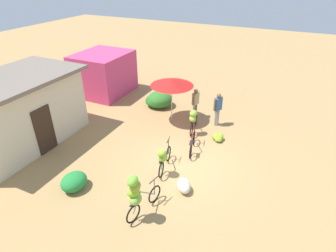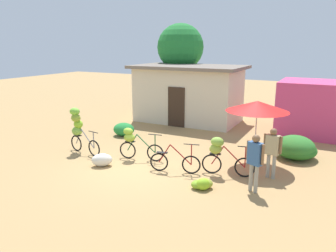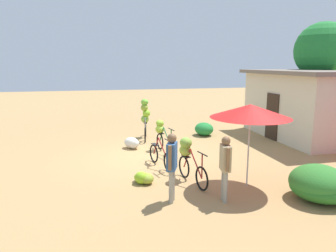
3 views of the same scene
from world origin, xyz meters
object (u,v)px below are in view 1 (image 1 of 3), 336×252
Objects in this scene: shop_pink at (104,73)px; bicycle_near_pile at (163,158)px; person_vendor at (196,100)px; bicycle_by_shop at (193,119)px; bicycle_center_loaded at (192,143)px; person_bystander at (218,106)px; banana_pile_on_ground at (218,137)px; market_umbrella at (172,82)px; produce_sack at (184,186)px; bicycle_leftmost at (136,193)px; building_low at (16,112)px.

bicycle_near_pile is at bearing -129.29° from shop_pink.
person_vendor is at bearing 6.12° from bicycle_near_pile.
bicycle_by_shop is 1.04× the size of person_vendor.
bicycle_center_loaded is 0.98× the size of person_bystander.
person_vendor reaches higher than banana_pile_on_ground.
market_umbrella is 3.21× the size of banana_pile_on_ground.
bicycle_by_shop is at bearing 16.40° from produce_sack.
person_vendor is (5.31, 1.59, 0.75)m from produce_sack.
produce_sack is at bearing -25.46° from bicycle_leftmost.
person_vendor is at bearing 16.62° from produce_sack.
shop_pink reaches higher than produce_sack.
bicycle_by_shop is (3.22, 0.05, 0.06)m from bicycle_near_pile.
produce_sack is at bearing -163.38° from person_vendor.
building_low is 3.45× the size of bicycle_by_shop.
building_low is at bearing 96.73° from bicycle_near_pile.
bicycle_center_loaded is 1.48m from banana_pile_on_ground.
building_low is 7.01m from bicycle_leftmost.
person_bystander is (4.46, -0.73, 0.34)m from bicycle_near_pile.
bicycle_center_loaded is (1.87, -0.45, -0.34)m from bicycle_near_pile.
bicycle_near_pile is at bearing 170.69° from person_bystander.
shop_pink reaches higher than person_bystander.
produce_sack is (-3.72, 0.14, 0.07)m from banana_pile_on_ground.
market_umbrella is 1.29× the size of bicycle_leftmost.
produce_sack is at bearing -163.60° from bicycle_by_shop.
person_bystander is at bearing -9.31° from bicycle_near_pile.
market_umbrella is at bearing 127.06° from person_vendor.
shop_pink is at bearing 1.53° from building_low.
shop_pink is 1.92× the size of bicycle_by_shop.
person_vendor is at bearing 47.25° from banana_pile_on_ground.
shop_pink is at bearing 41.70° from bicycle_leftmost.
banana_pile_on_ground is (-2.39, -7.94, -1.08)m from shop_pink.
produce_sack is 5.13m from person_bystander.
person_vendor reaches higher than bicycle_near_pile.
building_low is 3.61× the size of person_vendor.
bicycle_by_shop is 4.02m from produce_sack.
banana_pile_on_ground is at bearing -63.41° from building_low.
person_bystander is at bearing -77.52° from market_umbrella.
person_vendor reaches higher than bicycle_center_loaded.
person_bystander reaches higher than banana_pile_on_ground.
bicycle_near_pile is at bearing 158.71° from banana_pile_on_ground.
bicycle_near_pile is at bearing -159.47° from market_umbrella.
bicycle_by_shop is at bearing 3.10° from bicycle_leftmost.
market_umbrella is 1.40× the size of person_vendor.
banana_pile_on_ground is (1.25, -0.77, -0.20)m from bicycle_center_loaded.
bicycle_by_shop reaches higher than bicycle_near_pile.
shop_pink reaches higher than bicycle_near_pile.
shop_pink is at bearing 82.70° from person_vendor.
banana_pile_on_ground is (5.45, -0.96, -0.86)m from bicycle_leftmost.
banana_pile_on_ground is at bearing -31.61° from bicycle_center_loaded.
bicycle_by_shop is (5.56, 0.30, -0.26)m from bicycle_leftmost.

